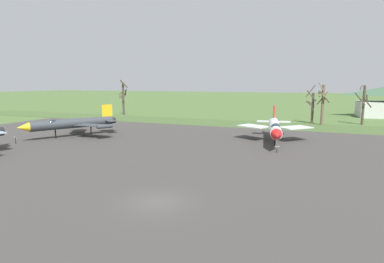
{
  "coord_description": "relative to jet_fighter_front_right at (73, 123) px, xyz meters",
  "views": [
    {
      "loc": [
        10.74,
        -19.59,
        8.62
      ],
      "look_at": [
        -5.3,
        19.85,
        2.16
      ],
      "focal_mm": 29.65,
      "sensor_mm": 36.0,
      "label": 1
    }
  ],
  "objects": [
    {
      "name": "bare_tree_right_of_center",
      "position": [
        45.44,
        34.87,
        2.26
      ],
      "size": [
        3.39,
        2.81,
        8.36
      ],
      "color": "#42382D",
      "rests_on": "ground"
    },
    {
      "name": "bare_tree_left_of_center",
      "position": [
        35.46,
        33.32,
        1.73
      ],
      "size": [
        2.34,
        3.19,
        8.36
      ],
      "color": "#42382D",
      "rests_on": "ground"
    },
    {
      "name": "ground_plane",
      "position": [
        26.46,
        -20.43,
        -2.21
      ],
      "size": [
        600.0,
        600.0,
        0.0
      ],
      "primitive_type": "plane",
      "color": "#425B2D"
    },
    {
      "name": "bare_tree_center",
      "position": [
        37.53,
        31.18,
        2.39
      ],
      "size": [
        2.58,
        2.59,
        8.82
      ],
      "color": "brown",
      "rests_on": "ground"
    },
    {
      "name": "grass_verge_strip",
      "position": [
        26.46,
        26.36,
        -2.18
      ],
      "size": [
        163.9,
        12.0,
        0.06
      ],
      "primitive_type": "cube",
      "color": "#3B5229",
      "rests_on": "ground"
    },
    {
      "name": "jet_fighter_rear_center",
      "position": [
        31.14,
        7.1,
        0.06
      ],
      "size": [
        11.3,
        16.35,
        5.0
      ],
      "color": "silver",
      "rests_on": "ground"
    },
    {
      "name": "info_placard_rear_center",
      "position": [
        32.43,
        -0.06,
        -1.62
      ],
      "size": [
        0.64,
        0.44,
        0.91
      ],
      "color": "black",
      "rests_on": "ground"
    },
    {
      "name": "jet_fighter_front_right",
      "position": [
        0.0,
        0.0,
        0.0
      ],
      "size": [
        12.24,
        14.6,
        4.99
      ],
      "color": "#33383D",
      "rests_on": "ground"
    },
    {
      "name": "bare_tree_far_left",
      "position": [
        -13.46,
        34.21,
        2.67
      ],
      "size": [
        3.23,
        3.24,
        9.66
      ],
      "color": "#42382D",
      "rests_on": "ground"
    },
    {
      "name": "asphalt_apron",
      "position": [
        26.46,
        -5.14,
        -2.19
      ],
      "size": [
        103.9,
        50.99,
        0.05
      ],
      "primitive_type": "cube",
      "color": "#383533",
      "rests_on": "ground"
    },
    {
      "name": "info_placard_front_right",
      "position": [
        -3.26,
        -8.05,
        -1.57
      ],
      "size": [
        0.58,
        0.34,
        1.03
      ],
      "color": "black",
      "rests_on": "ground"
    }
  ]
}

